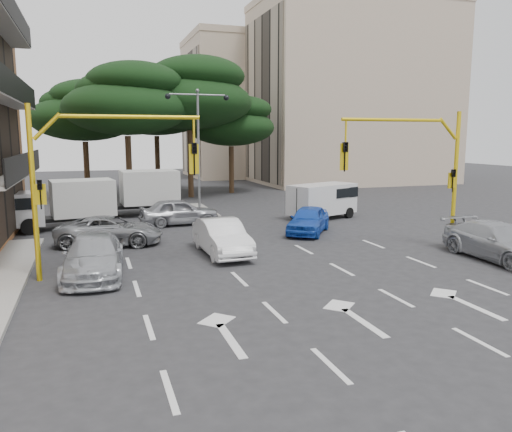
{
  "coord_description": "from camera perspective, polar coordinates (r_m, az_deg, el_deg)",
  "views": [
    {
      "loc": [
        -6.76,
        -16.16,
        4.94
      ],
      "look_at": [
        -0.2,
        3.55,
        1.6
      ],
      "focal_mm": 35.0,
      "sensor_mm": 36.0,
      "label": 1
    }
  ],
  "objects": [
    {
      "name": "street_lamp_center",
      "position": [
        32.87,
        -6.63,
        9.92
      ],
      "size": [
        4.16,
        0.36,
        7.77
      ],
      "color": "slate",
      "rests_on": "median_strip"
    },
    {
      "name": "pine_left_near",
      "position": [
        38.31,
        -14.51,
        12.84
      ],
      "size": [
        9.15,
        9.15,
        10.23
      ],
      "color": "#382616",
      "rests_on": "ground"
    },
    {
      "name": "signal_mast_right",
      "position": [
        22.68,
        18.45,
        6.0
      ],
      "size": [
        5.79,
        0.37,
        6.0
      ],
      "color": "yellow",
      "rests_on": "ground"
    },
    {
      "name": "ground",
      "position": [
        18.2,
        4.16,
        -6.64
      ],
      "size": [
        120.0,
        120.0,
        0.0
      ],
      "primitive_type": "plane",
      "color": "#28282B",
      "rests_on": "ground"
    },
    {
      "name": "car_silver_wagon",
      "position": [
        18.73,
        -18.07,
        -4.35
      ],
      "size": [
        2.38,
        5.08,
        1.44
      ],
      "primitive_type": "imported",
      "rotation": [
        0.0,
        0.0,
        -0.08
      ],
      "color": "#B0B3B8",
      "rests_on": "ground"
    },
    {
      "name": "car_silver_cross_b",
      "position": [
        28.29,
        -8.78,
        0.51
      ],
      "size": [
        4.47,
        1.97,
        1.5
      ],
      "primitive_type": "imported",
      "rotation": [
        0.0,
        0.0,
        1.62
      ],
      "color": "#9C9EA4",
      "rests_on": "ground"
    },
    {
      "name": "van_white",
      "position": [
        30.26,
        7.57,
        1.7
      ],
      "size": [
        4.67,
        3.34,
        2.13
      ],
      "primitive_type": null,
      "rotation": [
        0.0,
        0.0,
        -1.2
      ],
      "color": "silver",
      "rests_on": "ground"
    },
    {
      "name": "pine_left_far",
      "position": [
        42.16,
        -19.02,
        11.32
      ],
      "size": [
        8.32,
        8.32,
        9.3
      ],
      "color": "#382616",
      "rests_on": "ground"
    },
    {
      "name": "car_silver_parked",
      "position": [
        22.32,
        25.97,
        -2.66
      ],
      "size": [
        2.08,
        5.09,
        1.47
      ],
      "primitive_type": "imported",
      "rotation": [
        0.0,
        0.0,
        -0.0
      ],
      "color": "#A4A6AC",
      "rests_on": "ground"
    },
    {
      "name": "pine_center",
      "position": [
        41.01,
        -7.57,
        13.75
      ],
      "size": [
        9.98,
        9.98,
        11.16
      ],
      "color": "#382616",
      "rests_on": "ground"
    },
    {
      "name": "car_silver_cross_a",
      "position": [
        23.74,
        -16.37,
        -1.63
      ],
      "size": [
        5.08,
        3.07,
        1.32
      ],
      "primitive_type": "imported",
      "rotation": [
        0.0,
        0.0,
        1.37
      ],
      "color": "gray",
      "rests_on": "ground"
    },
    {
      "name": "apartment_beige_near",
      "position": [
        55.25,
        10.88,
        13.55
      ],
      "size": [
        20.2,
        12.15,
        18.7
      ],
      "color": "#C1A891",
      "rests_on": "ground"
    },
    {
      "name": "car_white_hatch",
      "position": [
        21.03,
        -3.92,
        -2.42
      ],
      "size": [
        1.69,
        4.51,
        1.47
      ],
      "primitive_type": "imported",
      "rotation": [
        0.0,
        0.0,
        0.03
      ],
      "color": "white",
      "rests_on": "ground"
    },
    {
      "name": "pine_back",
      "position": [
        45.57,
        -11.3,
        12.31
      ],
      "size": [
        9.15,
        9.15,
        10.23
      ],
      "color": "#382616",
      "rests_on": "ground"
    },
    {
      "name": "apartment_beige_far",
      "position": [
        63.4,
        -0.27,
        12.22
      ],
      "size": [
        16.2,
        12.15,
        16.7
      ],
      "color": "#C1A891",
      "rests_on": "ground"
    },
    {
      "name": "pine_right",
      "position": [
        43.76,
        -2.78,
        10.79
      ],
      "size": [
        7.49,
        7.49,
        8.37
      ],
      "color": "#382616",
      "rests_on": "ground"
    },
    {
      "name": "box_truck_b",
      "position": [
        31.95,
        -13.89,
        2.52
      ],
      "size": [
        5.83,
        2.68,
        2.82
      ],
      "primitive_type": null,
      "rotation": [
        0.0,
        0.0,
        1.62
      ],
      "color": "silver",
      "rests_on": "ground"
    },
    {
      "name": "median_strip",
      "position": [
        33.22,
        -6.47,
        0.65
      ],
      "size": [
        1.4,
        6.0,
        0.15
      ],
      "primitive_type": "cube",
      "color": "gray",
      "rests_on": "ground"
    },
    {
      "name": "box_truck_a",
      "position": [
        28.52,
        -21.06,
        1.2
      ],
      "size": [
        5.58,
        2.99,
        2.61
      ],
      "primitive_type": null,
      "rotation": [
        0.0,
        0.0,
        1.72
      ],
      "color": "silver",
      "rests_on": "ground"
    },
    {
      "name": "signal_mast_left",
      "position": [
        18.18,
        -18.6,
        5.33
      ],
      "size": [
        5.79,
        0.37,
        6.0
      ],
      "color": "yellow",
      "rests_on": "ground"
    },
    {
      "name": "car_blue_compact",
      "position": [
        25.67,
        6.02,
        -0.43
      ],
      "size": [
        3.75,
        4.28,
        1.4
      ],
      "primitive_type": "imported",
      "rotation": [
        0.0,
        0.0,
        -0.63
      ],
      "color": "#1647BA",
      "rests_on": "ground"
    }
  ]
}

